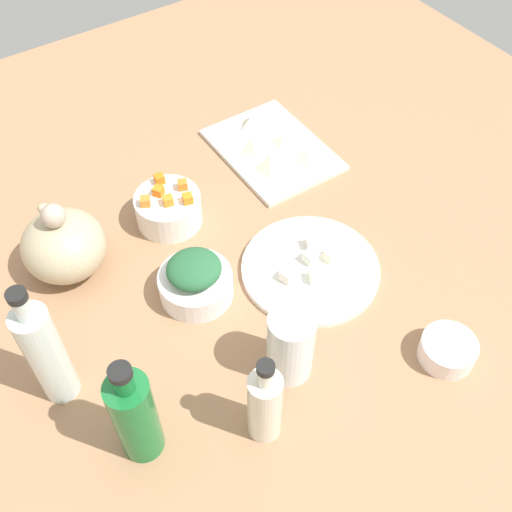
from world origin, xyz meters
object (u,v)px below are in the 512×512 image
Objects in this scene: bowl_carrots at (169,209)px; bottle_0 at (46,353)px; cutting_board at (272,150)px; bottle_1 at (265,404)px; bottle_2 at (135,416)px; teapot at (64,245)px; plate_tofu at (310,269)px; drinking_glass_0 at (290,345)px; bowl_small_side at (448,350)px; bowl_greens at (196,285)px.

bowl_carrots is 0.50× the size of bottle_0.
cutting_board is 1.47× the size of bottle_1.
bottle_2 is at bearing 146.38° from bowl_carrots.
teapot is at bearing -6.71° from bottle_2.
bottle_1 is at bearing 130.25° from plate_tofu.
bottle_2 is at bearing 86.48° from drinking_glass_0.
bowl_small_side is at bearing -156.35° from bowl_carrots.
plate_tofu is 1.99× the size of bowl_carrots.
bottle_1 is 1.38× the size of drinking_glass_0.
bottle_2 reaches higher than bowl_small_side.
drinking_glass_0 is at bearing -93.52° from bottle_2.
bottle_1 is (6.41, 32.18, 5.85)cm from bowl_small_side.
drinking_glass_0 reaches higher than bowl_small_side.
bowl_carrots is 57.78cm from bowl_small_side.
bowl_carrots is 0.67× the size of bottle_1.
bottle_1 is at bearing 169.03° from bowl_carrots.
bottle_2 is at bearing 173.29° from teapot.
bowl_small_side is 33.33cm from bottle_1.
bowl_greens is 44.22cm from bowl_small_side.
bottle_2 is at bearing 133.57° from bowl_greens.
bottle_0 is (2.88, 47.60, 10.35)cm from plate_tofu.
plate_tofu is at bearing -125.11° from teapot.
bowl_small_side is at bearing -101.27° from bottle_1.
cutting_board is 2.03× the size of drinking_glass_0.
bowl_greens reaches higher than cutting_board.
bottle_2 is 26.03cm from drinking_glass_0.
plate_tofu is 1.15× the size of bottle_2.
bowl_small_side reaches higher than plate_tofu.
bowl_carrots is 21.26cm from teapot.
bowl_carrots is 46.55cm from bottle_2.
cutting_board is 1.66× the size of teapot.
bowl_greens is 24.93cm from teapot.
teapot reaches higher than bowl_greens.
bowl_greens is at bearing -46.43° from bottle_2.
bowl_carrots is 0.76× the size of teapot.
bottle_1 is at bearing 124.89° from drinking_glass_0.
bottle_1 is at bearing -165.47° from teapot.
bottle_0 is at bearing 86.54° from plate_tofu.
bottle_2 is (-44.12, 54.26, 8.96)cm from cutting_board.
plate_tofu is 2.76× the size of bowl_small_side.
plate_tofu is at bearing -46.82° from drinking_glass_0.
teapot is 0.66× the size of bottle_0.
plate_tofu is 21.49cm from bowl_greens.
bowl_small_side is 51.36cm from bottle_2.
bottle_0 is 1.87× the size of drinking_glass_0.
bottle_0 reaches higher than cutting_board.
drinking_glass_0 is (-39.87, -21.35, 0.66)cm from teapot.
plate_tofu is 1.51× the size of teapot.
drinking_glass_0 is at bearing 148.14° from cutting_board.
teapot is (25.66, 36.49, 5.67)cm from plate_tofu.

